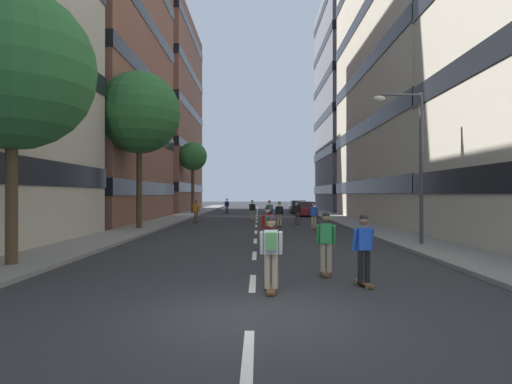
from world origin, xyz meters
TOP-DOWN VIEW (x-y plane):
  - ground_plane at (0.00, 30.94)m, footprint 185.64×185.64m
  - sidewalk_left at (-7.41, 34.81)m, footprint 2.69×85.08m
  - sidewalk_right at (7.41, 34.81)m, footprint 2.69×85.08m
  - lane_markings at (0.00, 33.00)m, footprint 0.16×72.20m
  - building_left_mid at (-16.42, 27.88)m, footprint 15.45×19.13m
  - building_left_far at (-16.42, 50.67)m, footprint 15.45×20.51m
  - building_right_mid at (16.42, 27.88)m, footprint 15.45×23.82m
  - building_right_far at (16.42, 50.67)m, footprint 15.45×16.79m
  - parked_car_near at (4.87, 36.95)m, footprint 1.82×4.40m
  - parked_car_mid at (4.87, 43.68)m, footprint 1.82×4.40m
  - street_tree_near at (-7.41, 42.06)m, footprint 3.28×3.28m
  - street_tree_mid at (-7.41, 19.46)m, footprint 5.18×5.18m
  - street_tree_far at (-7.41, 5.15)m, footprint 4.99×4.99m
  - streetlamp_right at (6.77, 10.60)m, footprint 2.13×0.30m
  - skater_0 at (2.76, 2.65)m, footprint 0.56×0.92m
  - skater_1 at (2.05, 4.11)m, footprint 0.56×0.92m
  - skater_2 at (-0.37, 28.91)m, footprint 0.57×0.92m
  - skater_3 at (0.44, 1.92)m, footprint 0.54×0.91m
  - skater_4 at (0.52, 9.39)m, footprint 0.57×0.92m
  - skater_5 at (3.74, 20.15)m, footprint 0.57×0.92m
  - skater_6 at (-3.49, 42.25)m, footprint 0.56×0.92m
  - skater_7 at (-4.79, 26.41)m, footprint 0.56×0.92m
  - skater_8 at (1.04, 26.71)m, footprint 0.56×0.92m
  - skater_9 at (3.04, 24.38)m, footprint 0.56×0.92m
  - skater_10 at (1.60, 21.98)m, footprint 0.56×0.92m

SIDE VIEW (x-z plane):
  - ground_plane at x=0.00m, z-range 0.00..0.00m
  - lane_markings at x=0.00m, z-range 0.00..0.01m
  - sidewalk_left at x=-7.41m, z-range 0.00..0.14m
  - sidewalk_right at x=7.41m, z-range 0.00..0.14m
  - parked_car_near at x=4.87m, z-range -0.06..1.46m
  - parked_car_mid at x=4.87m, z-range -0.06..1.46m
  - skater_0 at x=2.76m, z-range 0.10..1.87m
  - skater_1 at x=2.05m, z-range 0.10..1.87m
  - skater_2 at x=-0.37m, z-range 0.10..1.87m
  - skater_5 at x=3.74m, z-range 0.10..1.87m
  - skater_7 at x=-4.79m, z-range 0.10..1.87m
  - skater_9 at x=3.04m, z-range 0.10..1.87m
  - skater_10 at x=1.60m, z-range 0.10..1.87m
  - skater_3 at x=0.44m, z-range 0.13..1.90m
  - skater_4 at x=0.52m, z-range 0.13..1.90m
  - skater_6 at x=-3.49m, z-range 0.13..1.90m
  - skater_8 at x=1.04m, z-range 0.13..1.90m
  - streetlamp_right at x=6.77m, z-range 0.89..7.39m
  - street_tree_far at x=-7.41m, z-range 1.87..10.35m
  - street_tree_near at x=-7.41m, z-range 2.50..10.64m
  - street_tree_mid at x=-7.41m, z-range 2.47..12.37m
  - building_left_far at x=-16.42m, z-range 0.09..25.91m
  - building_right_far at x=16.42m, z-range 0.09..28.72m
  - building_right_mid at x=16.42m, z-range 0.09..28.94m
  - building_left_mid at x=-16.42m, z-range 0.09..31.93m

